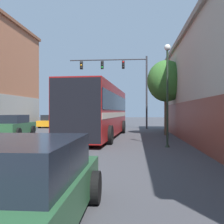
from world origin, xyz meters
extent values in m
cube|color=silver|center=(0.00, 15.21, 0.00)|extent=(0.14, 42.41, 0.01)
cube|color=brown|center=(7.55, 13.50, 1.14)|extent=(0.24, 24.58, 2.27)
cube|color=maroon|center=(2.23, 17.20, 1.76)|extent=(3.02, 11.59, 3.07)
cube|color=black|center=(2.23, 17.20, 2.31)|extent=(3.05, 11.37, 0.98)
cube|color=beige|center=(2.23, 17.20, 1.52)|extent=(3.05, 11.48, 0.31)
cube|color=black|center=(1.94, 11.49, 1.76)|extent=(2.37, 0.18, 2.95)
cylinder|color=black|center=(1.18, 20.82, 0.50)|extent=(0.35, 1.01, 1.00)
cylinder|color=black|center=(3.66, 20.69, 0.50)|extent=(0.35, 1.01, 1.00)
cylinder|color=black|center=(0.81, 13.71, 0.50)|extent=(0.35, 1.01, 1.00)
cylinder|color=black|center=(3.29, 13.58, 0.50)|extent=(0.35, 1.01, 1.00)
cube|color=#285633|center=(2.91, 3.38, 0.45)|extent=(1.94, 4.61, 0.57)
cube|color=black|center=(2.90, 3.65, 1.02)|extent=(1.76, 2.41, 0.57)
cylinder|color=black|center=(3.86, 4.82, 0.30)|extent=(0.23, 0.61, 0.61)
cube|color=orange|center=(-4.47, 28.39, 0.46)|extent=(2.18, 4.81, 0.60)
cube|color=black|center=(-4.48, 28.16, 1.06)|extent=(1.88, 2.55, 0.59)
cylinder|color=black|center=(-5.33, 29.91, 0.29)|extent=(0.26, 0.60, 0.59)
cylinder|color=black|center=(-3.41, 29.78, 0.29)|extent=(0.26, 0.60, 0.59)
cylinder|color=black|center=(-5.53, 27.00, 0.29)|extent=(0.26, 0.60, 0.59)
cylinder|color=black|center=(-3.60, 26.87, 0.29)|extent=(0.26, 0.60, 0.59)
cube|color=#285633|center=(-4.03, 18.13, 0.54)|extent=(1.70, 4.22, 0.73)
cube|color=black|center=(-4.03, 17.92, 1.19)|extent=(1.53, 2.20, 0.58)
cylinder|color=black|center=(-4.90, 19.41, 0.32)|extent=(0.23, 0.64, 0.63)
cylinder|color=black|center=(-3.21, 19.45, 0.32)|extent=(0.23, 0.64, 0.63)
cylinder|color=black|center=(-3.16, 16.85, 0.32)|extent=(0.23, 0.64, 0.63)
cylinder|color=#333338|center=(5.76, 26.41, 3.63)|extent=(0.18, 0.18, 7.27)
cylinder|color=#333338|center=(1.86, 26.41, 6.97)|extent=(7.80, 0.12, 0.12)
cube|color=black|center=(3.42, 26.41, 6.45)|extent=(0.28, 0.24, 0.80)
sphere|color=red|center=(3.42, 26.26, 6.70)|extent=(0.18, 0.18, 0.18)
sphere|color=black|center=(3.42, 26.26, 6.45)|extent=(0.18, 0.18, 0.18)
sphere|color=black|center=(3.42, 26.26, 6.20)|extent=(0.18, 0.18, 0.18)
cube|color=black|center=(1.27, 26.41, 6.45)|extent=(0.28, 0.24, 0.80)
sphere|color=black|center=(1.27, 26.26, 6.70)|extent=(0.18, 0.18, 0.18)
sphere|color=black|center=(1.27, 26.26, 6.45)|extent=(0.18, 0.18, 0.18)
sphere|color=green|center=(1.27, 26.26, 6.20)|extent=(0.18, 0.18, 0.18)
cube|color=black|center=(-0.87, 26.41, 6.45)|extent=(0.28, 0.24, 0.80)
sphere|color=black|center=(-0.87, 26.26, 6.70)|extent=(0.18, 0.18, 0.18)
sphere|color=orange|center=(-0.87, 26.26, 6.45)|extent=(0.18, 0.18, 0.18)
sphere|color=black|center=(-0.87, 26.26, 6.20)|extent=(0.18, 0.18, 0.18)
cone|color=#233323|center=(6.16, 12.80, 0.10)|extent=(0.26, 0.26, 0.20)
cylinder|color=#233323|center=(6.16, 12.80, 2.35)|extent=(0.10, 0.10, 4.70)
sphere|color=white|center=(6.16, 12.80, 4.81)|extent=(0.31, 0.31, 0.31)
cylinder|color=brown|center=(6.88, 19.46, 1.39)|extent=(0.27, 0.27, 2.79)
ellipsoid|color=#38702D|center=(6.88, 19.46, 3.96)|extent=(2.76, 2.49, 3.04)
camera|label=1|loc=(4.62, 0.01, 1.71)|focal=42.00mm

